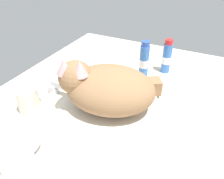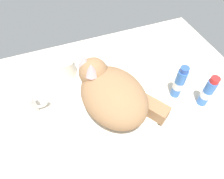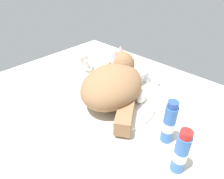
{
  "view_description": "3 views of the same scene",
  "coord_description": "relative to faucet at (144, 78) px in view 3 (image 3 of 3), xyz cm",
  "views": [
    {
      "loc": [
        -47.94,
        -23.99,
        44.03
      ],
      "look_at": [
        1.94,
        0.44,
        6.27
      ],
      "focal_mm": 35.76,
      "sensor_mm": 36.0,
      "label": 1
    },
    {
      "loc": [
        -14.06,
        -35.74,
        60.09
      ],
      "look_at": [
        0.5,
        2.83,
        7.57
      ],
      "focal_mm": 31.94,
      "sensor_mm": 36.0,
      "label": 2
    },
    {
      "loc": [
        40.24,
        -42.69,
        45.28
      ],
      "look_at": [
        -0.94,
        0.96,
        5.12
      ],
      "focal_mm": 31.77,
      "sensor_mm": 36.0,
      "label": 3
    }
  ],
  "objects": [
    {
      "name": "coffee_mug",
      "position": [
        -28.27,
        -11.34,
        1.92
      ],
      "size": [
        11.51,
        7.5,
        8.27
      ],
      "color": "white",
      "rests_on": "ground_plane"
    },
    {
      "name": "mouthwash_bottle",
      "position": [
        30.97,
        -28.98,
        4.01
      ],
      "size": [
        3.51,
        3.51,
        13.38
      ],
      "color": "#3870C6",
      "rests_on": "ground_plane"
    },
    {
      "name": "toothpaste_bottle",
      "position": [
        23.88,
        -22.28,
        4.37
      ],
      "size": [
        3.57,
        3.57,
        14.12
      ],
      "color": "#3870C6",
      "rests_on": "ground_plane"
    },
    {
      "name": "ground_plane",
      "position": [
        0.0,
        -20.25,
        -3.72
      ],
      "size": [
        110.0,
        82.5,
        3.0
      ],
      "primitive_type": "cube",
      "color": "beige"
    },
    {
      "name": "faucet",
      "position": [
        0.0,
        0.0,
        0.0
      ],
      "size": [
        13.35,
        10.63,
        5.04
      ],
      "color": "silver",
      "rests_on": "ground_plane"
    },
    {
      "name": "rinse_cup",
      "position": [
        -11.0,
        1.84,
        1.61
      ],
      "size": [
        6.34,
        6.34,
        7.65
      ],
      "color": "silver",
      "rests_on": "ground_plane"
    },
    {
      "name": "cat",
      "position": [
        -0.1,
        -18.97,
        5.88
      ],
      "size": [
        29.1,
        30.23,
        16.57
      ],
      "color": "#936B47",
      "rests_on": "sink_basin"
    },
    {
      "name": "sink_basin",
      "position": [
        0.0,
        -20.25,
        -1.62
      ],
      "size": [
        31.77,
        31.77,
        1.2
      ],
      "primitive_type": "cylinder",
      "color": "silver",
      "rests_on": "ground_plane"
    }
  ]
}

